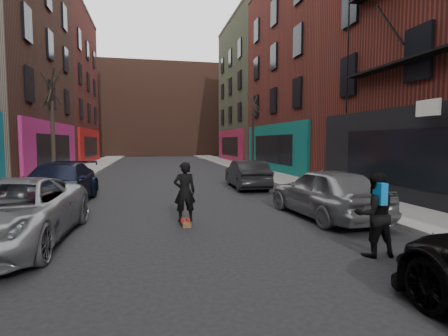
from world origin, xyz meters
name	(u,v)px	position (x,y,z in m)	size (l,w,h in m)	color
sidewalk_left	(92,167)	(-6.25, 30.00, 0.07)	(2.50, 84.00, 0.13)	gray
sidewalk_right	(235,165)	(6.25, 30.00, 0.07)	(2.50, 84.00, 0.13)	gray
buildings_right	(420,38)	(13.50, 16.00, 8.00)	(12.00, 56.00, 16.00)	#492A1F
building_far	(158,111)	(0.00, 56.00, 7.00)	(40.00, 10.00, 14.00)	#47281E
tree_left_far	(52,119)	(-6.20, 18.00, 3.38)	(2.00, 2.00, 6.50)	black
tree_right_far	(253,124)	(6.20, 24.00, 3.53)	(2.00, 2.00, 6.80)	black
parked_left_far	(10,213)	(-4.38, 7.05, 0.73)	(2.41, 5.23, 1.45)	#919499
parked_left_end	(58,184)	(-4.60, 12.10, 0.75)	(2.09, 5.15, 1.49)	black
parked_right_far	(326,192)	(3.74, 8.18, 0.76)	(1.79, 4.46, 1.52)	gray
parked_right_end	(247,174)	(3.20, 14.94, 0.68)	(1.44, 4.13, 1.36)	black
skateboard	(185,223)	(-0.46, 8.16, 0.05)	(0.22, 0.80, 0.10)	brown
skateboarder	(185,192)	(-0.46, 8.16, 0.91)	(0.59, 0.39, 1.63)	black
pedestrian	(374,214)	(2.97, 4.78, 0.85)	(0.86, 0.70, 1.67)	black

